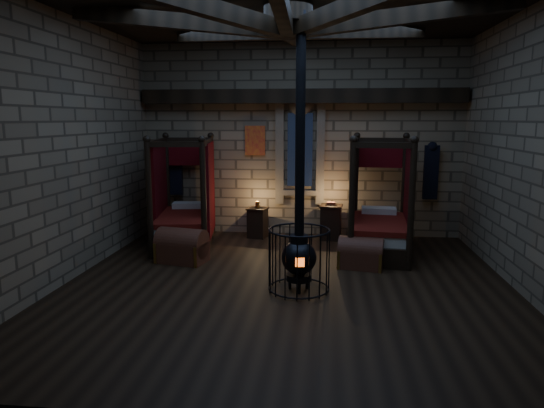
# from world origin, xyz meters

# --- Properties ---
(room) EXTENTS (7.02, 7.02, 4.29)m
(room) POSITION_xyz_m (-0.00, 0.09, 3.74)
(room) COLOR black
(room) RESTS_ON ground
(bed_left) EXTENTS (1.41, 2.22, 2.17)m
(bed_left) POSITION_xyz_m (-2.31, 2.33, 0.54)
(bed_left) COLOR black
(bed_left) RESTS_ON ground
(bed_right) EXTENTS (1.29, 2.19, 2.19)m
(bed_right) POSITION_xyz_m (1.62, 2.12, 0.54)
(bed_right) COLOR black
(bed_right) RESTS_ON ground
(trunk_left) EXTENTS (0.96, 0.72, 0.64)m
(trunk_left) POSITION_xyz_m (-2.00, 1.05, 0.28)
(trunk_left) COLOR #55291A
(trunk_left) RESTS_ON ground
(trunk_right) EXTENTS (0.84, 0.62, 0.56)m
(trunk_right) POSITION_xyz_m (1.21, 1.07, 0.25)
(trunk_right) COLOR #55291A
(trunk_right) RESTS_ON ground
(nightstand_left) EXTENTS (0.48, 0.47, 0.80)m
(nightstand_left) POSITION_xyz_m (-0.89, 3.05, 0.34)
(nightstand_left) COLOR black
(nightstand_left) RESTS_ON ground
(nightstand_right) EXTENTS (0.51, 0.49, 0.82)m
(nightstand_right) POSITION_xyz_m (0.70, 3.05, 0.38)
(nightstand_right) COLOR black
(nightstand_right) RESTS_ON ground
(stove) EXTENTS (0.93, 0.93, 4.05)m
(stove) POSITION_xyz_m (0.20, -0.20, 0.59)
(stove) COLOR black
(stove) RESTS_ON ground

